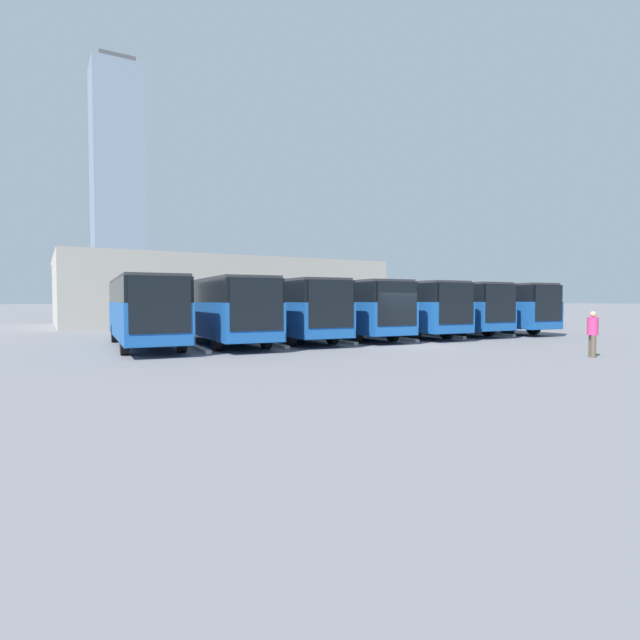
{
  "coord_description": "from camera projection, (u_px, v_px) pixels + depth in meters",
  "views": [
    {
      "loc": [
        15.17,
        18.43,
        2.16
      ],
      "look_at": [
        1.75,
        -5.35,
        1.07
      ],
      "focal_mm": 28.0,
      "sensor_mm": 36.0,
      "label": 1
    }
  ],
  "objects": [
    {
      "name": "ground_plane",
      "position": [
        408.0,
        346.0,
        23.57
      ],
      "size": [
        600.0,
        600.0,
        0.0
      ],
      "primitive_type": "plane",
      "color": "slate"
    },
    {
      "name": "bus_0",
      "position": [
        482.0,
        306.0,
        33.69
      ],
      "size": [
        3.23,
        10.89,
        3.17
      ],
      "rotation": [
        0.0,
        0.0,
        -0.07
      ],
      "color": "#19519E",
      "rests_on": "ground_plane"
    },
    {
      "name": "curb_divider_0",
      "position": [
        481.0,
        333.0,
        31.48
      ],
      "size": [
        0.61,
        5.43,
        0.15
      ],
      "primitive_type": "cube",
      "rotation": [
        0.0,
        0.0,
        -0.07
      ],
      "color": "#B2B2AD",
      "rests_on": "ground_plane"
    },
    {
      "name": "bus_1",
      "position": [
        438.0,
        306.0,
        32.18
      ],
      "size": [
        3.23,
        10.89,
        3.17
      ],
      "rotation": [
        0.0,
        0.0,
        -0.07
      ],
      "color": "#19519E",
      "rests_on": "ground_plane"
    },
    {
      "name": "curb_divider_1",
      "position": [
        433.0,
        335.0,
        29.97
      ],
      "size": [
        0.61,
        5.43,
        0.15
      ],
      "primitive_type": "cube",
      "rotation": [
        0.0,
        0.0,
        -0.07
      ],
      "color": "#B2B2AD",
      "rests_on": "ground_plane"
    },
    {
      "name": "bus_2",
      "position": [
        397.0,
        306.0,
        30.09
      ],
      "size": [
        3.23,
        10.89,
        3.17
      ],
      "rotation": [
        0.0,
        0.0,
        -0.07
      ],
      "color": "#19519E",
      "rests_on": "ground_plane"
    },
    {
      "name": "curb_divider_2",
      "position": [
        388.0,
        337.0,
        27.88
      ],
      "size": [
        0.61,
        5.43,
        0.15
      ],
      "primitive_type": "cube",
      "rotation": [
        0.0,
        0.0,
        -0.07
      ],
      "color": "#B2B2AD",
      "rests_on": "ground_plane"
    },
    {
      "name": "bus_3",
      "position": [
        344.0,
        307.0,
        28.42
      ],
      "size": [
        3.23,
        10.89,
        3.17
      ],
      "rotation": [
        0.0,
        0.0,
        -0.07
      ],
      "color": "#19519E",
      "rests_on": "ground_plane"
    },
    {
      "name": "curb_divider_3",
      "position": [
        331.0,
        340.0,
        26.21
      ],
      "size": [
        0.61,
        5.43,
        0.15
      ],
      "primitive_type": "cube",
      "rotation": [
        0.0,
        0.0,
        -0.07
      ],
      "color": "#B2B2AD",
      "rests_on": "ground_plane"
    },
    {
      "name": "bus_4",
      "position": [
        286.0,
        307.0,
        26.61
      ],
      "size": [
        3.23,
        10.89,
        3.17
      ],
      "rotation": [
        0.0,
        0.0,
        -0.07
      ],
      "color": "#19519E",
      "rests_on": "ground_plane"
    },
    {
      "name": "curb_divider_4",
      "position": [
        267.0,
        343.0,
        24.4
      ],
      "size": [
        0.61,
        5.43,
        0.15
      ],
      "primitive_type": "cube",
      "rotation": [
        0.0,
        0.0,
        -0.07
      ],
      "color": "#B2B2AD",
      "rests_on": "ground_plane"
    },
    {
      "name": "bus_5",
      "position": [
        223.0,
        308.0,
        24.48
      ],
      "size": [
        3.23,
        10.89,
        3.17
      ],
      "rotation": [
        0.0,
        0.0,
        -0.07
      ],
      "color": "#19519E",
      "rests_on": "ground_plane"
    },
    {
      "name": "curb_divider_5",
      "position": [
        195.0,
        347.0,
        22.28
      ],
      "size": [
        0.61,
        5.43,
        0.15
      ],
      "primitive_type": "cube",
      "rotation": [
        0.0,
        0.0,
        -0.07
      ],
      "color": "#B2B2AD",
      "rests_on": "ground_plane"
    },
    {
      "name": "bus_6",
      "position": [
        144.0,
        308.0,
        22.91
      ],
      "size": [
        3.23,
        10.89,
        3.17
      ],
      "rotation": [
        0.0,
        0.0,
        -0.07
      ],
      "color": "#19519E",
      "rests_on": "ground_plane"
    },
    {
      "name": "pedestrian",
      "position": [
        593.0,
        333.0,
        18.8
      ],
      "size": [
        0.55,
        0.55,
        1.74
      ],
      "rotation": [
        0.0,
        0.0,
        0.88
      ],
      "color": "brown",
      "rests_on": "ground_plane"
    },
    {
      "name": "station_building",
      "position": [
        223.0,
        292.0,
        47.13
      ],
      "size": [
        28.16,
        16.45,
        5.89
      ],
      "color": "#A8A399",
      "rests_on": "ground_plane"
    },
    {
      "name": "office_tower",
      "position": [
        117.0,
        186.0,
        164.16
      ],
      "size": [
        15.57,
        15.57,
        80.56
      ],
      "color": "#7F8EA3",
      "rests_on": "ground_plane"
    }
  ]
}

